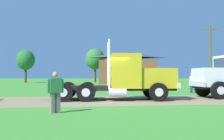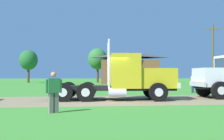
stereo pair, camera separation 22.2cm
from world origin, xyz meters
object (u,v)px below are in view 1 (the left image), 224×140
at_px(truck_foreground_white, 129,78).
at_px(shed_building, 127,68).
at_px(visitor_far_side, 191,82).
at_px(utility_pole_near, 210,53).
at_px(visitor_standing_near, 55,91).

bearing_deg(truck_foreground_white, shed_building, 79.59).
height_order(truck_foreground_white, visitor_far_side, truck_foreground_white).
bearing_deg(utility_pole_near, truck_foreground_white, -127.71).
bearing_deg(visitor_standing_near, utility_pole_near, 52.38).
height_order(visitor_standing_near, shed_building, shed_building).
xyz_separation_m(shed_building, utility_pole_near, (10.51, -9.12, 1.94)).
distance_m(visitor_far_side, utility_pole_near, 18.11).
distance_m(truck_foreground_white, visitor_far_side, 8.64).
height_order(truck_foreground_white, utility_pole_near, utility_pole_near).
distance_m(visitor_standing_near, utility_pole_near, 32.92).
distance_m(truck_foreground_white, visitor_standing_near, 6.59).
bearing_deg(shed_building, utility_pole_near, -40.94).
bearing_deg(utility_pole_near, shed_building, 139.06).
height_order(visitor_standing_near, visitor_far_side, visitor_far_side).
xyz_separation_m(visitor_standing_near, shed_building, (9.45, 35.02, 1.77)).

